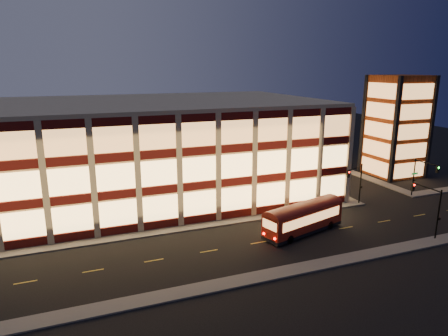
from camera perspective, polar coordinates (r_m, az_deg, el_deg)
name	(u,v)px	position (r m, az deg, el deg)	size (l,w,h in m)	color
ground	(208,228)	(49.98, -2.24, -8.60)	(200.00, 200.00, 0.00)	black
sidewalk_office_south	(183,228)	(50.04, -5.91, -8.54)	(54.00, 2.00, 0.15)	#514F4C
sidewalk_office_east	(298,176)	(73.99, 10.46, -1.12)	(2.00, 30.00, 0.15)	#514F4C
sidewalk_tower_south	(441,190)	(73.22, 28.63, -2.84)	(14.00, 2.00, 0.15)	#514F4C
sidewalk_tower_west	(347,170)	(80.16, 17.19, -0.34)	(2.00, 30.00, 0.15)	#514F4C
sidewalk_near	(253,278)	(39.11, 4.16, -15.41)	(100.00, 2.00, 0.15)	#514F4C
office_building	(155,147)	(62.88, -9.84, 2.91)	(50.45, 30.45, 14.50)	tan
stair_tower	(396,126)	(78.67, 23.37, 5.49)	(8.60, 8.60, 18.00)	#8C3814
traffic_signal_far	(356,178)	(59.36, 18.38, -1.41)	(3.79, 1.87, 6.00)	black
traffic_signal_right	(422,172)	(66.41, 26.43, -0.58)	(1.20, 4.37, 6.00)	black
traffic_signal_near	(429,202)	(52.51, 27.23, -4.29)	(0.32, 4.45, 6.00)	black
trolley_bus	(303,216)	(48.93, 11.28, -6.78)	(11.37, 5.70, 3.74)	maroon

